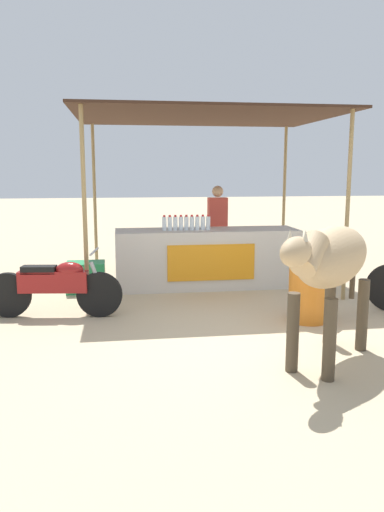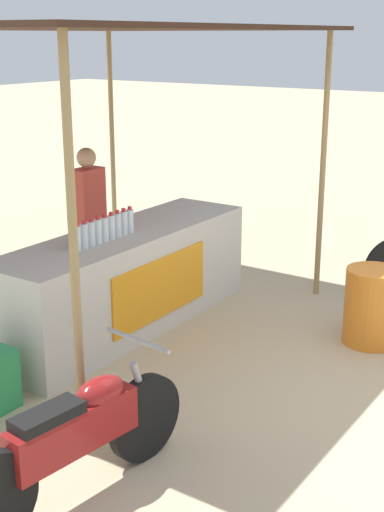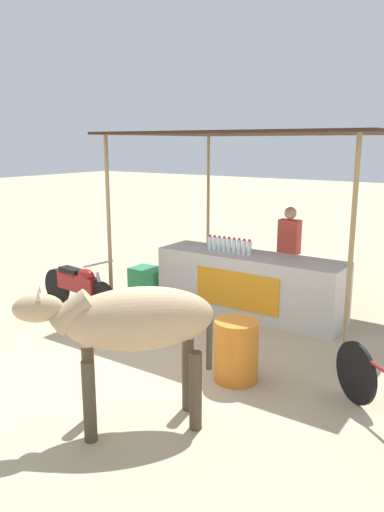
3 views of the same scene
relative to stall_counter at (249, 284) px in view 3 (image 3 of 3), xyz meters
The scene contains 9 objects.
ground_plane 2.25m from the stall_counter, 90.00° to the right, with size 60.00×60.00×0.00m, color tan.
stall_counter is the anchor object (origin of this frame).
stall_awning 2.24m from the stall_counter, 90.00° to the left, with size 4.20×3.20×2.82m.
water_bottle_row 0.69m from the stall_counter, behind, with size 0.79×0.07×0.25m.
vendor_behind_counter 0.90m from the stall_counter, 66.90° to the left, with size 0.34×0.22×1.65m.
cooler_box 2.00m from the stall_counter, behind, with size 0.60×0.44×0.48m, color #268C4C.
water_barrel 2.31m from the stall_counter, 65.53° to the right, with size 0.51×0.51×0.71m, color orange.
cow 3.57m from the stall_counter, 79.91° to the right, with size 1.52×1.57×1.44m.
motorcycle_parked 2.71m from the stall_counter, 147.37° to the right, with size 1.80×0.55×0.90m.
Camera 3 is at (3.53, -4.55, 2.68)m, focal length 35.00 mm.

